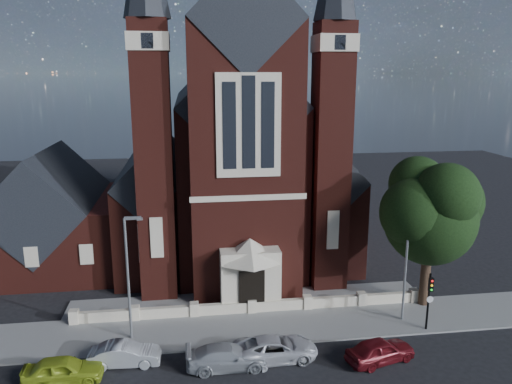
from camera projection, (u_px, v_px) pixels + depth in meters
The scene contains 15 objects.
ground at pixel (239, 268), 43.26m from camera, with size 120.00×120.00×0.00m, color black.
pavement_strip at pixel (256, 327), 33.15m from camera, with size 60.00×5.00×0.12m, color gray.
forecourt_paving at pixel (248, 301), 37.00m from camera, with size 26.00×3.00×0.14m, color gray.
forecourt_wall at pixel (252, 313), 35.07m from camera, with size 24.00×0.40×0.90m, color beige.
church at pixel (230, 159), 49.02m from camera, with size 20.01×34.90×29.20m.
parish_hall at pixel (51, 221), 43.07m from camera, with size 12.00×12.20×10.24m.
street_tree at pixel (434, 214), 34.39m from camera, with size 6.40×6.60×10.70m.
street_lamp_left at pixel (129, 272), 30.53m from camera, with size 1.16×0.22×8.09m.
street_lamp_right at pixel (408, 257), 32.96m from camera, with size 1.16×0.22×8.09m.
traffic_signal at pixel (429, 295), 32.03m from camera, with size 0.28×0.42×4.00m.
car_lime_van at pixel (63, 370), 27.09m from camera, with size 1.71×4.26×1.45m, color #95AC22.
car_silver_a at pixel (125, 354), 28.70m from camera, with size 1.42×4.07×1.34m, color #96999D.
car_silver_b at pixel (227, 357), 28.40m from camera, with size 1.92×4.72×1.37m, color #9C9FA3.
car_white_suv at pixel (276, 348), 29.28m from camera, with size 2.30×4.98×1.38m, color silver.
car_dark_red at pixel (380, 350), 29.03m from camera, with size 1.69×4.19×1.43m, color maroon.
Camera 1 is at (-4.15, -25.37, 16.42)m, focal length 35.00 mm.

